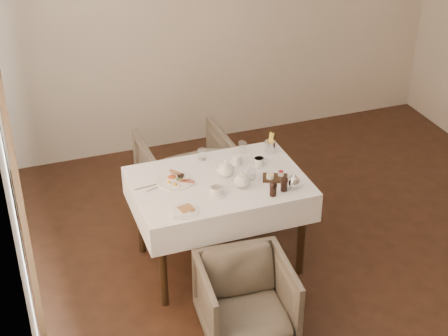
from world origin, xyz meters
TOP-DOWN VIEW (x-y plane):
  - room at (-2.22, 0.00)m, footprint 5.00×5.00m
  - table at (-0.80, 0.47)m, footprint 1.28×0.88m
  - armchair_near at (-0.89, -0.33)m, footprint 0.66×0.67m
  - armchair_far at (-0.81, 1.31)m, footprint 0.77×0.79m
  - breakfast_plate at (-1.11, 0.57)m, footprint 0.28×0.28m
  - side_plate at (-1.16, 0.15)m, footprint 0.20×0.19m
  - teapot_centre at (-0.73, 0.50)m, footprint 0.20×0.17m
  - teapot_front at (-0.67, 0.32)m, footprint 0.20×0.17m
  - creamer at (-0.58, 0.65)m, footprint 0.09×0.09m
  - teacup_near at (-0.88, 0.29)m, footprint 0.13×0.13m
  - teacup_far at (-0.43, 0.58)m, footprint 0.13×0.13m
  - glass_left at (-0.82, 0.81)m, footprint 0.08×0.08m
  - glass_mid at (-0.56, 0.41)m, footprint 0.09×0.09m
  - glass_right at (-0.48, 0.81)m, footprint 0.07×0.07m
  - condiment_board at (-0.40, 0.35)m, footprint 0.22×0.19m
  - pepper_mill_left at (-0.50, 0.14)m, footprint 0.07×0.07m
  - pepper_mill_right at (-0.40, 0.18)m, footprint 0.06×0.06m
  - silver_pot at (-0.32, 0.19)m, footprint 0.14×0.13m
  - fries_cup at (-0.28, 0.73)m, footprint 0.08×0.08m
  - cutlery_fork at (-1.32, 0.56)m, footprint 0.20×0.04m
  - cutlery_knife at (-1.26, 0.52)m, footprint 0.17×0.08m

SIDE VIEW (x-z plane):
  - armchair_near at x=-0.89m, z-range 0.00..0.57m
  - armchair_far at x=-0.81m, z-range 0.00..0.70m
  - table at x=-0.80m, z-range 0.26..1.02m
  - cutlery_knife at x=-1.26m, z-range 0.76..0.76m
  - cutlery_fork at x=-1.32m, z-range 0.76..0.76m
  - side_plate at x=-1.16m, z-range 0.75..0.78m
  - breakfast_plate at x=-1.11m, z-range 0.75..0.78m
  - condiment_board at x=-0.40m, z-range 0.75..0.79m
  - teacup_far at x=-0.43m, z-range 0.75..0.81m
  - teacup_near at x=-0.88m, z-range 0.75..0.82m
  - creamer at x=-0.58m, z-range 0.76..0.84m
  - glass_left at x=-0.82m, z-range 0.76..0.85m
  - glass_right at x=-0.48m, z-range 0.76..0.85m
  - glass_mid at x=-0.56m, z-range 0.76..0.85m
  - pepper_mill_right at x=-0.40m, z-range 0.76..0.87m
  - pepper_mill_left at x=-0.50m, z-range 0.76..0.87m
  - silver_pot at x=-0.32m, z-range 0.76..0.87m
  - teapot_front at x=-0.67m, z-range 0.76..0.89m
  - teapot_centre at x=-0.73m, z-range 0.76..0.89m
  - fries_cup at x=-0.28m, z-range 0.74..0.92m
  - room at x=-2.22m, z-range -0.90..4.10m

